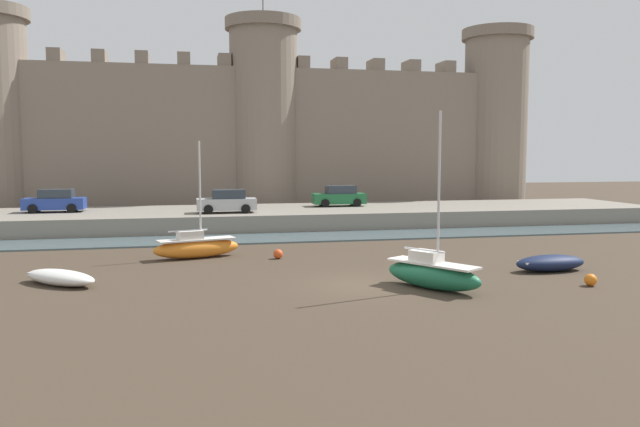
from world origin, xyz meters
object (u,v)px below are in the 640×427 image
mooring_buoy_near_shore (591,280)px  car_quay_east (227,202)px  car_quay_centre_west (339,196)px  rowboat_foreground_left (60,277)px  car_quay_centre_east (55,201)px  sailboat_foreground_centre (432,273)px  sailboat_midflat_centre (196,246)px  mooring_buoy_near_channel (278,254)px  rowboat_midflat_left (550,263)px

mooring_buoy_near_shore → car_quay_east: (-13.29, 21.73, 1.77)m
car_quay_centre_west → car_quay_east: bearing=-157.9°
rowboat_foreground_left → car_quay_centre_east: bearing=101.3°
sailboat_foreground_centre → car_quay_centre_east: sailboat_foreground_centre is taller
rowboat_foreground_left → mooring_buoy_near_shore: size_ratio=7.34×
sailboat_midflat_centre → mooring_buoy_near_shore: bearing=-33.4°
mooring_buoy_near_channel → mooring_buoy_near_shore: 14.73m
rowboat_midflat_left → rowboat_foreground_left: bearing=176.0°
rowboat_foreground_left → mooring_buoy_near_channel: (9.67, 4.45, -0.08)m
mooring_buoy_near_channel → car_quay_east: 12.79m
mooring_buoy_near_channel → car_quay_east: bearing=98.1°
car_quay_east → rowboat_foreground_left: bearing=-114.9°
mooring_buoy_near_channel → mooring_buoy_near_shore: bearing=-38.6°
car_quay_east → car_quay_centre_west: bearing=22.1°
rowboat_midflat_left → sailboat_midflat_centre: sailboat_midflat_centre is taller
car_quay_centre_west → rowboat_foreground_left: bearing=-129.3°
sailboat_foreground_centre → car_quay_east: (-6.78, 20.87, 1.38)m
sailboat_midflat_centre → car_quay_centre_west: bearing=53.1°
sailboat_foreground_centre → mooring_buoy_near_channel: sailboat_foreground_centre is taller
car_quay_east → car_quay_centre_east: (-11.87, 3.01, 0.00)m
rowboat_foreground_left → sailboat_midflat_centre: bearing=45.0°
sailboat_foreground_centre → mooring_buoy_near_channel: 9.72m
sailboat_foreground_centre → car_quay_centre_west: bearing=84.8°
car_quay_centre_east → rowboat_midflat_left: bearing=-40.3°
rowboat_midflat_left → mooring_buoy_near_shore: bearing=-93.8°
sailboat_foreground_centre → car_quay_centre_west: (2.22, 24.52, 1.38)m
rowboat_midflat_left → car_quay_centre_west: (-4.51, 22.15, 1.62)m
sailboat_midflat_centre → car_quay_centre_east: size_ratio=1.46×
mooring_buoy_near_shore → car_quay_centre_west: bearing=99.6°
rowboat_midflat_left → car_quay_centre_west: size_ratio=0.86×
rowboat_foreground_left → car_quay_east: (7.88, 16.99, 1.69)m
mooring_buoy_near_channel → car_quay_centre_east: 20.77m
mooring_buoy_near_shore → car_quay_east: car_quay_east is taller
car_quay_east → car_quay_centre_west: same height
sailboat_foreground_centre → sailboat_midflat_centre: size_ratio=1.17×
sailboat_foreground_centre → sailboat_midflat_centre: 13.11m
rowboat_midflat_left → car_quay_centre_east: 33.30m
rowboat_midflat_left → sailboat_foreground_centre: (-6.73, -2.37, 0.24)m
sailboat_foreground_centre → car_quay_east: 21.98m
rowboat_foreground_left → car_quay_centre_east: 20.47m
car_quay_centre_east → mooring_buoy_near_channel: bearing=-48.7°
sailboat_midflat_centre → car_quay_centre_west: size_ratio=1.46×
mooring_buoy_near_shore → car_quay_centre_east: bearing=135.5°
rowboat_midflat_left → rowboat_foreground_left: size_ratio=0.96×
car_quay_centre_west → mooring_buoy_near_shore: bearing=-80.4°
sailboat_foreground_centre → car_quay_centre_west: sailboat_foreground_centre is taller
sailboat_midflat_centre → car_quay_east: size_ratio=1.46×
rowboat_midflat_left → sailboat_foreground_centre: bearing=-160.6°
mooring_buoy_near_channel → car_quay_centre_east: size_ratio=0.12×
mooring_buoy_near_shore → car_quay_centre_east: size_ratio=0.12×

